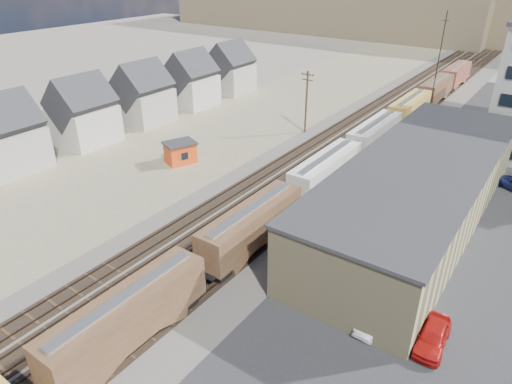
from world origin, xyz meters
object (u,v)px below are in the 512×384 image
Objects in this scene: utility_pole_north at (306,101)px; freight_train at (352,151)px; maintenance_shed at (180,152)px; parked_car_white at (374,319)px; parked_car_red at (433,337)px.

freight_train is at bearing -36.71° from utility_pole_north.
utility_pole_north is 1.97× the size of maintenance_shed.
maintenance_shed is at bearing 158.50° from parked_car_white.
maintenance_shed is (-8.06, -20.52, -3.74)m from utility_pole_north.
freight_train reaches higher than parked_car_white.
freight_train is at bearing 122.12° from parked_car_red.
freight_train is 26.98× the size of parked_car_white.
freight_train reaches higher than maintenance_shed.
maintenance_shed is (-20.36, -11.35, -1.23)m from freight_train.
freight_train reaches higher than parked_car_red.
utility_pole_north is at bearing 128.22° from parked_car_white.
parked_car_red is at bearing -48.51° from utility_pole_north.
utility_pole_north is at bearing 127.91° from parked_car_red.
utility_pole_north is 2.25× the size of parked_car_white.
freight_train is 31.16m from parked_car_red.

